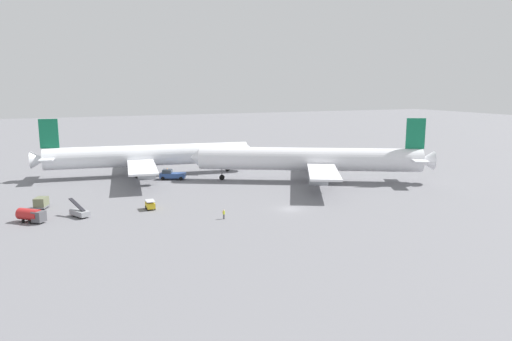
% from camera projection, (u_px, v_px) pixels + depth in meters
% --- Properties ---
extents(ground_plane, '(600.00, 600.00, 0.00)m').
position_uv_depth(ground_plane, '(290.00, 209.00, 88.91)').
color(ground_plane, slate).
extents(airliner_at_gate_left, '(57.08, 47.43, 15.15)m').
position_uv_depth(airliner_at_gate_left, '(148.00, 156.00, 121.93)').
color(airliner_at_gate_left, white).
rests_on(airliner_at_gate_left, ground).
extents(airliner_being_pushed, '(54.52, 42.21, 15.56)m').
position_uv_depth(airliner_being_pushed, '(311.00, 160.00, 113.85)').
color(airliner_being_pushed, silver).
rests_on(airliner_being_pushed, ground).
extents(pushback_tug, '(9.14, 5.21, 2.80)m').
position_uv_depth(pushback_tug, '(172.00, 175.00, 116.99)').
color(pushback_tug, '#2D4C8C').
rests_on(pushback_tug, ground).
extents(gse_belt_loader_portside, '(3.49, 4.92, 3.02)m').
position_uv_depth(gse_belt_loader_portside, '(80.00, 212.00, 83.54)').
color(gse_belt_loader_portside, gray).
rests_on(gse_belt_loader_portside, ground).
extents(gse_container_dolly_flat, '(3.17, 3.76, 2.15)m').
position_uv_depth(gse_container_dolly_flat, '(41.00, 203.00, 89.06)').
color(gse_container_dolly_flat, slate).
rests_on(gse_container_dolly_flat, ground).
extents(gse_baggage_cart_trailing, '(1.61, 2.74, 1.71)m').
position_uv_depth(gse_baggage_cart_trailing, '(150.00, 205.00, 88.60)').
color(gse_baggage_cart_trailing, gold).
rests_on(gse_baggage_cart_trailing, ground).
extents(gse_fuel_bowser_stubby, '(4.94, 4.62, 2.40)m').
position_uv_depth(gse_fuel_bowser_stubby, '(32.00, 215.00, 79.93)').
color(gse_fuel_bowser_stubby, red).
rests_on(gse_fuel_bowser_stubby, ground).
extents(ground_crew_ramp_agent_by_cones, '(0.49, 0.36, 1.68)m').
position_uv_depth(ground_crew_ramp_agent_by_cones, '(224.00, 214.00, 82.15)').
color(ground_crew_ramp_agent_by_cones, '#4C4C51').
rests_on(ground_crew_ramp_agent_by_cones, ground).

